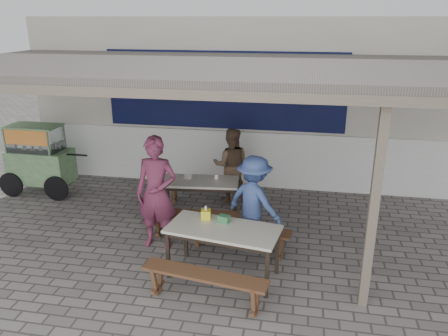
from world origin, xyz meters
TOP-DOWN VIEW (x-y plane):
  - ground at (0.00, 0.00)m, footprint 60.00×60.00m
  - back_wall at (-0.00, 3.58)m, footprint 9.00×1.28m
  - warung_roof at (0.02, 0.90)m, footprint 9.00×4.21m
  - table_left at (-0.29, 1.13)m, footprint 1.45×0.77m
  - bench_left_street at (-0.22, 0.42)m, footprint 1.51×0.43m
  - bench_left_wall at (-0.36, 1.84)m, footprint 1.51×0.43m
  - table_right at (0.47, -0.60)m, footprint 1.63×0.95m
  - bench_right_street at (0.36, -1.29)m, footprint 1.66×0.53m
  - bench_right_wall at (0.58, 0.09)m, footprint 1.66×0.53m
  - vendor_cart at (-3.82, 1.77)m, footprint 1.82×0.71m
  - patron_street_side at (-0.71, 0.07)m, footprint 0.67×0.45m
  - patron_wall_side at (0.12, 2.09)m, footprint 0.77×0.63m
  - patron_right_table at (0.78, 0.38)m, footprint 1.11×0.96m
  - tissue_box at (0.17, -0.36)m, footprint 0.15×0.15m
  - donation_box at (0.45, -0.43)m, footprint 0.18×0.14m
  - condiment_jar at (-0.01, 1.28)m, footprint 0.07×0.07m
  - condiment_bowl at (-0.51, 1.21)m, footprint 0.21×0.21m

SIDE VIEW (x-z plane):
  - ground at x=0.00m, z-range 0.00..0.00m
  - bench_left_street at x=-0.22m, z-range 0.11..0.56m
  - bench_left_wall at x=-0.36m, z-range 0.11..0.56m
  - bench_right_street at x=0.36m, z-range 0.12..0.57m
  - bench_right_wall at x=0.58m, z-range 0.12..0.57m
  - table_left at x=-0.29m, z-range 0.29..1.04m
  - table_right at x=0.47m, z-range 0.30..1.05m
  - patron_wall_side at x=0.12m, z-range 0.00..1.48m
  - patron_right_table at x=0.78m, z-range 0.00..1.49m
  - condiment_bowl at x=-0.51m, z-range 0.75..0.79m
  - vendor_cart at x=-3.82m, z-range 0.06..1.50m
  - condiment_jar at x=-0.01m, z-range 0.75..0.83m
  - donation_box at x=0.45m, z-range 0.75..0.86m
  - tissue_box at x=0.17m, z-range 0.75..0.88m
  - patron_street_side at x=-0.71m, z-range 0.00..1.81m
  - back_wall at x=0.00m, z-range -0.03..3.47m
  - warung_roof at x=0.02m, z-range 1.31..4.12m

